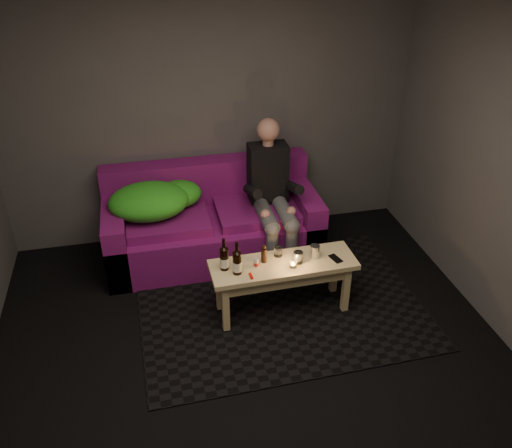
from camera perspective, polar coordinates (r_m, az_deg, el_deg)
The scene contains 17 objects.
floor at distance 4.13m, azimuth 0.66°, elevation -16.64°, with size 4.50×4.50×0.00m, color black.
room at distance 3.53m, azimuth -0.95°, elevation 7.51°, with size 4.50×4.50×4.50m.
rug at distance 4.78m, azimuth 2.58°, elevation -8.53°, with size 2.42×1.76×0.01m, color black.
sofa at distance 5.31m, azimuth -4.67°, elevation -0.03°, with size 2.03×0.91×0.87m.
green_blanket at distance 5.10m, azimuth -10.73°, elevation 2.51°, with size 0.89×0.61×0.30m.
person at distance 5.07m, azimuth 1.68°, elevation 3.47°, with size 0.36×0.84×1.35m.
coffee_table at distance 4.50m, azimuth 2.87°, elevation -4.99°, with size 1.22×0.41×0.49m.
beer_bottle_a at distance 4.32m, azimuth -3.36°, elevation -3.61°, with size 0.07×0.07×0.29m.
beer_bottle_b at distance 4.26m, azimuth -2.01°, elevation -4.03°, with size 0.07×0.07×0.29m.
salt_shaker at distance 4.37m, azimuth 0.02°, elevation -4.09°, with size 0.04×0.04×0.08m, color silver.
pepper_mill at distance 4.42m, azimuth 0.83°, elevation -3.32°, with size 0.05×0.05×0.12m, color black.
tumbler_back at distance 4.51m, azimuth 2.35°, elevation -2.89°, with size 0.07×0.07×0.08m, color white.
tealight at distance 4.38m, azimuth 3.92°, elevation -4.33°, with size 0.06×0.06×0.04m.
tumbler_front at distance 4.43m, azimuth 4.45°, elevation -3.52°, with size 0.08×0.08×0.10m, color white.
steel_cup at distance 4.50m, azimuth 6.21°, elevation -2.88°, with size 0.08×0.08×0.11m, color silver.
smartphone at distance 4.53m, azimuth 8.37°, elevation -3.62°, with size 0.06×0.13×0.01m, color black.
red_lighter at distance 4.28m, azimuth -0.54°, elevation -5.50°, with size 0.02×0.08×0.01m, color red.
Camera 1 is at (-0.66, -2.69, 3.06)m, focal length 38.00 mm.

